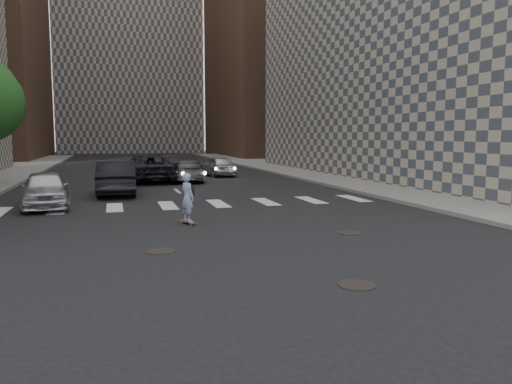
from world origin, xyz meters
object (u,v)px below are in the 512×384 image
Objects in this scene: traffic_car_a at (117,178)px; traffic_car_b at (188,171)px; skateboarder at (188,197)px; silver_sedan at (45,189)px; traffic_car_c at (150,168)px; traffic_car_e at (142,163)px; traffic_car_d at (218,166)px.

traffic_car_b is at bearing -124.26° from traffic_car_a.
traffic_car_b is (2.09, 14.23, -0.18)m from skateboarder.
traffic_car_c reaches higher than silver_sedan.
traffic_car_a is at bearing 78.65° from skateboarder.
skateboarder reaches higher than traffic_car_b.
silver_sedan is at bearing 108.69° from skateboarder.
traffic_car_a reaches higher than traffic_car_e.
skateboarder reaches higher than traffic_car_a.
skateboarder is 22.95m from traffic_car_e.
traffic_car_b is (6.76, 9.25, -0.05)m from silver_sedan.
traffic_car_a is at bearing 46.19° from traffic_car_d.
traffic_car_c is (1.92, 6.20, 0.01)m from traffic_car_a.
skateboarder and traffic_car_c have the same top height.
silver_sedan reaches higher than traffic_car_b.
traffic_car_a is at bearing 60.19° from traffic_car_b.
silver_sedan is 0.92× the size of traffic_car_b.
traffic_car_d is (2.54, 3.54, 0.03)m from traffic_car_b.
traffic_car_e is (-0.05, 22.95, -0.18)m from skateboarder.
silver_sedan is at bearing 70.48° from traffic_car_e.
traffic_car_a is at bearing 48.02° from silver_sedan.
skateboarder is at bearing 105.00° from traffic_car_a.
traffic_car_a reaches higher than traffic_car_b.
skateboarder is at bearing -52.85° from silver_sedan.
traffic_car_c is 5.56m from traffic_car_d.
silver_sedan is at bearing 46.18° from traffic_car_d.
traffic_car_d is 6.99m from traffic_car_e.
traffic_car_c is 1.43× the size of traffic_car_d.
traffic_car_a is 1.20× the size of traffic_car_d.
traffic_car_e is at bearing 69.68° from silver_sedan.
traffic_car_d is at bearing 127.07° from traffic_car_e.
traffic_car_b is 8.98m from traffic_car_e.
traffic_car_b is at bearing 98.71° from traffic_car_e.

